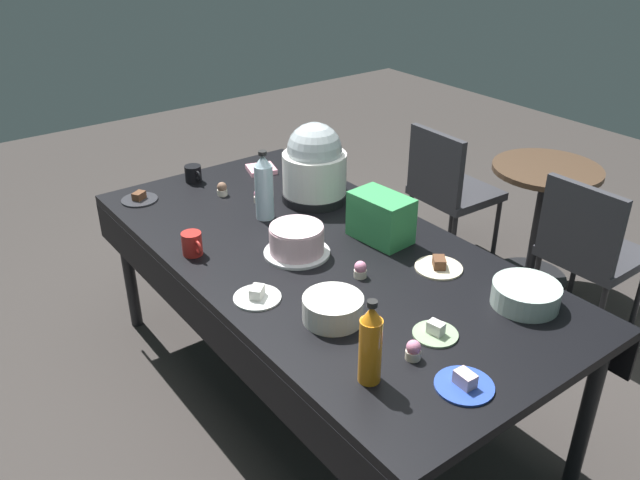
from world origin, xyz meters
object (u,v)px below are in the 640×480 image
at_px(potluck_table, 320,264).
at_px(cupcake_cocoa, 413,350).
at_px(dessert_plate_white, 257,296).
at_px(cupcake_mint, 360,270).
at_px(glass_salad_bowl, 526,295).
at_px(dessert_plate_charcoal, 139,199).
at_px(soda_carton, 381,218).
at_px(round_cafe_table, 541,203).
at_px(slow_cooker, 315,165).
at_px(maroon_chair_left, 448,186).
at_px(dessert_plate_cream, 439,266).
at_px(maroon_chair_right, 589,246).
at_px(cupcake_rose, 259,196).
at_px(frosted_layer_cake, 297,241).
at_px(ceramic_snack_bowl, 333,309).
at_px(coffee_mug_red, 192,244).
at_px(coffee_mug_black, 193,174).
at_px(soda_bottle_water, 264,187).
at_px(dessert_plate_sage, 435,332).
at_px(dessert_plate_cobalt, 464,384).
at_px(soda_bottle_orange_juice, 370,345).
at_px(cupcake_vanilla, 222,189).

distance_m(potluck_table, cupcake_cocoa, 0.77).
relative_size(dessert_plate_white, cupcake_mint, 2.61).
distance_m(glass_salad_bowl, dessert_plate_charcoal, 1.83).
distance_m(cupcake_cocoa, soda_carton, 0.81).
distance_m(glass_salad_bowl, round_cafe_table, 1.52).
relative_size(slow_cooker, maroon_chair_left, 0.45).
bearing_deg(maroon_chair_left, dessert_plate_cream, -49.13).
xyz_separation_m(potluck_table, maroon_chair_right, (0.40, 1.38, -0.20)).
relative_size(dessert_plate_cream, cupcake_rose, 2.79).
height_order(frosted_layer_cake, soda_carton, soda_carton).
distance_m(potluck_table, ceramic_snack_bowl, 0.50).
bearing_deg(coffee_mug_red, coffee_mug_black, 152.66).
bearing_deg(dessert_plate_cream, soda_carton, -176.81).
distance_m(soda_bottle_water, maroon_chair_right, 1.66).
bearing_deg(cupcake_cocoa, potluck_table, 165.96).
xyz_separation_m(dessert_plate_sage, round_cafe_table, (-0.75, 1.65, -0.26)).
bearing_deg(dessert_plate_cream, ceramic_snack_bowl, -87.68).
bearing_deg(round_cafe_table, potluck_table, -88.22).
bearing_deg(cupcake_mint, glass_salad_bowl, 35.35).
xyz_separation_m(cupcake_mint, maroon_chair_left, (-0.81, 1.39, -0.29)).
bearing_deg(glass_salad_bowl, coffee_mug_red, -143.08).
xyz_separation_m(dessert_plate_sage, coffee_mug_red, (-0.98, -0.40, 0.04)).
bearing_deg(cupcake_cocoa, maroon_chair_right, 102.20).
height_order(dessert_plate_cobalt, soda_bottle_water, soda_bottle_water).
bearing_deg(maroon_chair_left, potluck_table, -68.23).
relative_size(dessert_plate_cream, soda_bottle_water, 0.59).
distance_m(glass_salad_bowl, cupcake_cocoa, 0.54).
height_order(glass_salad_bowl, dessert_plate_charcoal, glass_salad_bowl).
bearing_deg(dessert_plate_cobalt, coffee_mug_red, -167.15).
bearing_deg(glass_salad_bowl, dessert_plate_charcoal, -155.92).
bearing_deg(potluck_table, dessert_plate_white, -69.31).
distance_m(soda_bottle_orange_juice, maroon_chair_right, 1.82).
bearing_deg(slow_cooker, round_cafe_table, 74.31).
bearing_deg(potluck_table, soda_carton, 75.84).
distance_m(cupcake_cocoa, round_cafe_table, 1.98).
bearing_deg(dessert_plate_cream, cupcake_mint, -115.29).
bearing_deg(maroon_chair_right, coffee_mug_black, -133.09).
bearing_deg(soda_bottle_water, cupcake_rose, 157.12).
bearing_deg(maroon_chair_left, dessert_plate_charcoal, -101.55).
relative_size(glass_salad_bowl, cupcake_cocoa, 3.59).
bearing_deg(dessert_plate_cream, soda_bottle_water, -159.24).
relative_size(dessert_plate_sage, cupcake_rose, 2.28).
distance_m(slow_cooker, dessert_plate_white, 0.91).
bearing_deg(cupcake_vanilla, dessert_plate_sage, 0.37).
xyz_separation_m(dessert_plate_white, cupcake_cocoa, (0.59, 0.21, 0.02)).
bearing_deg(glass_salad_bowl, soda_bottle_water, -162.53).
relative_size(potluck_table, soda_bottle_orange_juice, 7.71).
height_order(dessert_plate_charcoal, cupcake_mint, cupcake_mint).
bearing_deg(maroon_chair_right, dessert_plate_white, -98.01).
relative_size(frosted_layer_cake, soda_carton, 1.05).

